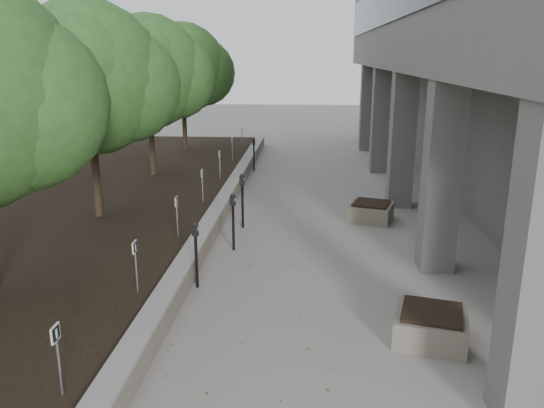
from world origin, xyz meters
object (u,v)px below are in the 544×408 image
(parking_meter_3, at_px, (233,222))
(parking_meter_5, at_px, (254,155))
(crabapple_tree_4, at_px, (149,96))
(parking_meter_2, at_px, (196,255))
(planter_back, at_px, (371,211))
(planter_front, at_px, (431,325))
(crabapple_tree_5, at_px, (183,87))
(parking_meter_4, at_px, (242,201))
(crabapple_tree_3, at_px, (90,111))

(parking_meter_3, relative_size, parking_meter_5, 1.06)
(crabapple_tree_4, relative_size, parking_meter_2, 3.98)
(parking_meter_2, bearing_deg, parking_meter_5, 101.93)
(planter_back, bearing_deg, crabapple_tree_4, 153.43)
(parking_meter_3, xyz_separation_m, planter_front, (3.76, -3.90, -0.43))
(crabapple_tree_5, xyz_separation_m, planter_front, (7.46, -15.12, -2.86))
(parking_meter_5, relative_size, planter_back, 1.18)
(parking_meter_2, distance_m, parking_meter_3, 2.19)
(crabapple_tree_5, distance_m, parking_meter_2, 13.97)
(planter_back, bearing_deg, parking_meter_2, -129.47)
(crabapple_tree_5, distance_m, parking_meter_4, 10.48)
(parking_meter_4, distance_m, planter_back, 3.63)
(parking_meter_3, height_order, parking_meter_5, parking_meter_3)
(parking_meter_2, bearing_deg, crabapple_tree_5, 115.68)
(parking_meter_4, bearing_deg, crabapple_tree_4, 137.84)
(crabapple_tree_3, bearing_deg, crabapple_tree_5, 90.00)
(crabapple_tree_5, bearing_deg, planter_front, -63.73)
(crabapple_tree_5, relative_size, parking_meter_5, 4.15)
(crabapple_tree_4, xyz_separation_m, parking_meter_4, (3.71, -4.51, -2.38))
(parking_meter_3, height_order, planter_front, parking_meter_3)
(crabapple_tree_3, xyz_separation_m, crabapple_tree_4, (0.00, 5.00, 0.00))
(crabapple_tree_5, bearing_deg, crabapple_tree_3, -90.00)
(parking_meter_2, bearing_deg, crabapple_tree_4, 123.29)
(parking_meter_3, height_order, planter_back, parking_meter_3)
(parking_meter_3, bearing_deg, planter_back, 54.73)
(parking_meter_3, distance_m, planter_front, 5.43)
(crabapple_tree_4, bearing_deg, parking_meter_3, -59.21)
(crabapple_tree_3, distance_m, parking_meter_3, 4.59)
(crabapple_tree_5, bearing_deg, parking_meter_5, -34.97)
(crabapple_tree_4, bearing_deg, crabapple_tree_3, -90.00)
(crabapple_tree_4, bearing_deg, parking_meter_5, 39.67)
(parking_meter_2, xyz_separation_m, planter_front, (4.19, -1.75, -0.42))
(planter_front, xyz_separation_m, planter_back, (-0.26, 6.52, -0.00))
(parking_meter_2, bearing_deg, parking_meter_3, 90.55)
(parking_meter_5, relative_size, planter_front, 1.17)
(parking_meter_4, xyz_separation_m, planter_back, (3.49, 0.91, -0.48))
(parking_meter_2, relative_size, parking_meter_4, 0.92)
(parking_meter_2, xyz_separation_m, parking_meter_5, (-0.01, 11.08, -0.03))
(parking_meter_3, bearing_deg, crabapple_tree_4, 138.65)
(parking_meter_2, distance_m, parking_meter_5, 11.08)
(crabapple_tree_5, distance_m, parking_meter_3, 12.06)
(crabapple_tree_3, bearing_deg, parking_meter_3, -18.21)
(parking_meter_3, xyz_separation_m, parking_meter_5, (-0.44, 8.93, -0.04))
(crabapple_tree_5, height_order, planter_front, crabapple_tree_5)
(parking_meter_5, height_order, planter_back, parking_meter_5)
(crabapple_tree_3, distance_m, parking_meter_4, 4.44)
(crabapple_tree_3, bearing_deg, parking_meter_2, -45.76)
(parking_meter_5, bearing_deg, planter_front, -79.76)
(crabapple_tree_3, xyz_separation_m, parking_meter_3, (3.71, -1.22, -2.43))
(crabapple_tree_5, bearing_deg, crabapple_tree_4, -90.00)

